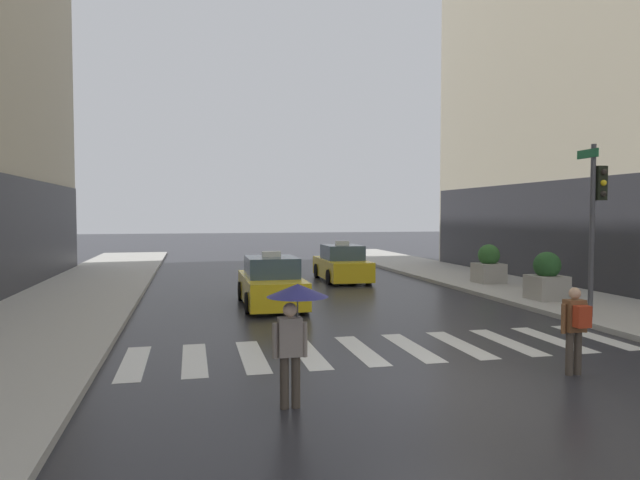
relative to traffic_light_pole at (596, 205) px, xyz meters
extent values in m
plane|color=#26262B|center=(-6.74, -4.73, -3.26)|extent=(160.00, 160.00, 0.00)
cube|color=silver|center=(-12.14, -1.73, -3.25)|extent=(0.50, 2.80, 0.01)
cube|color=silver|center=(-10.94, -1.73, -3.25)|extent=(0.50, 2.80, 0.01)
cube|color=silver|center=(-9.74, -1.73, -3.25)|extent=(0.50, 2.80, 0.01)
cube|color=silver|center=(-8.54, -1.73, -3.25)|extent=(0.50, 2.80, 0.01)
cube|color=silver|center=(-7.34, -1.73, -3.25)|extent=(0.50, 2.80, 0.01)
cube|color=silver|center=(-6.14, -1.73, -3.25)|extent=(0.50, 2.80, 0.01)
cube|color=silver|center=(-4.94, -1.73, -3.25)|extent=(0.50, 2.80, 0.01)
cube|color=silver|center=(-3.74, -1.73, -3.25)|extent=(0.50, 2.80, 0.01)
cube|color=silver|center=(-2.54, -1.73, -3.25)|extent=(0.50, 2.80, 0.01)
cube|color=silver|center=(-1.34, -1.73, -3.25)|extent=(0.50, 2.80, 0.01)
cylinder|color=#47474C|center=(-0.10, 0.00, -0.71)|extent=(0.14, 0.14, 4.80)
cube|color=black|center=(0.12, 0.00, 0.62)|extent=(0.30, 0.26, 0.95)
sphere|color=#28231E|center=(0.12, -0.14, 0.92)|extent=(0.17, 0.17, 0.17)
sphere|color=yellow|center=(0.12, -0.14, 0.62)|extent=(0.17, 0.17, 0.17)
sphere|color=#28231E|center=(0.12, -0.14, 0.32)|extent=(0.17, 0.17, 0.17)
cube|color=#196638|center=(-0.15, 0.18, 1.44)|extent=(0.04, 0.84, 0.24)
cube|color=yellow|center=(-8.44, 4.71, -2.70)|extent=(1.82, 4.51, 0.84)
cube|color=#384C5B|center=(-8.44, 4.61, -1.96)|extent=(1.61, 2.11, 0.64)
cube|color=silver|center=(-8.44, 4.61, -1.55)|extent=(0.60, 0.24, 0.18)
cylinder|color=black|center=(-9.29, 6.07, -2.93)|extent=(0.22, 0.66, 0.66)
cylinder|color=black|center=(-7.58, 6.06, -2.93)|extent=(0.22, 0.66, 0.66)
cylinder|color=black|center=(-9.30, 3.37, -2.93)|extent=(0.22, 0.66, 0.66)
cylinder|color=black|center=(-7.59, 3.36, -2.93)|extent=(0.22, 0.66, 0.66)
cube|color=#F2EAB2|center=(-9.06, 6.99, -2.65)|extent=(0.20, 0.04, 0.14)
cube|color=#F2EAB2|center=(-7.80, 6.98, -2.65)|extent=(0.20, 0.04, 0.14)
cube|color=yellow|center=(-4.36, 10.92, -2.70)|extent=(1.90, 4.54, 0.84)
cube|color=#384C5B|center=(-4.37, 10.82, -1.96)|extent=(1.65, 2.14, 0.64)
cube|color=silver|center=(-4.37, 10.82, -1.55)|extent=(0.61, 0.25, 0.18)
cylinder|color=black|center=(-5.19, 12.29, -2.93)|extent=(0.23, 0.66, 0.66)
cylinder|color=black|center=(-3.48, 12.25, -2.93)|extent=(0.23, 0.66, 0.66)
cylinder|color=black|center=(-5.25, 9.59, -2.93)|extent=(0.23, 0.66, 0.66)
cylinder|color=black|center=(-3.54, 9.56, -2.93)|extent=(0.23, 0.66, 0.66)
cube|color=#F2EAB2|center=(-4.94, 13.21, -2.65)|extent=(0.20, 0.04, 0.14)
cube|color=#F2EAB2|center=(-3.68, 13.18, -2.65)|extent=(0.20, 0.04, 0.14)
cylinder|color=#473D33|center=(-9.59, -5.06, -2.85)|extent=(0.14, 0.14, 0.82)
cylinder|color=#473D33|center=(-9.41, -5.06, -2.85)|extent=(0.14, 0.14, 0.82)
cube|color=gray|center=(-9.50, -5.06, -2.14)|extent=(0.36, 0.24, 0.60)
sphere|color=beige|center=(-9.50, -5.06, -1.72)|extent=(0.22, 0.22, 0.22)
cylinder|color=gray|center=(-9.73, -5.06, -2.19)|extent=(0.09, 0.09, 0.55)
cylinder|color=gray|center=(-9.27, -5.06, -2.19)|extent=(0.09, 0.09, 0.55)
cylinder|color=#4C4C4C|center=(-9.38, -5.06, -1.84)|extent=(0.02, 0.02, 1.00)
cone|color=navy|center=(-9.38, -5.06, -1.42)|extent=(0.96, 0.96, 0.20)
cylinder|color=#473D33|center=(-4.09, -4.45, -2.85)|extent=(0.14, 0.14, 0.82)
cylinder|color=#473D33|center=(-3.91, -4.45, -2.85)|extent=(0.14, 0.14, 0.82)
cube|color=brown|center=(-4.00, -4.45, -2.14)|extent=(0.36, 0.24, 0.60)
sphere|color=tan|center=(-4.00, -4.45, -1.72)|extent=(0.22, 0.22, 0.22)
cylinder|color=brown|center=(-4.23, -4.45, -2.19)|extent=(0.09, 0.09, 0.55)
cylinder|color=brown|center=(-3.77, -4.45, -2.19)|extent=(0.09, 0.09, 0.55)
cube|color=#B23319|center=(-4.00, -4.67, -2.12)|extent=(0.28, 0.18, 0.40)
cube|color=#A8A399|center=(0.65, 3.08, -2.71)|extent=(1.10, 1.10, 0.80)
sphere|color=#285628|center=(0.65, 3.08, -1.96)|extent=(0.90, 0.90, 0.90)
cube|color=#A8A399|center=(1.14, 7.73, -2.71)|extent=(1.10, 1.10, 0.80)
sphere|color=#33662D|center=(1.14, 7.73, -1.96)|extent=(0.90, 0.90, 0.90)
camera|label=1|loc=(-10.98, -13.60, -0.23)|focal=31.70mm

